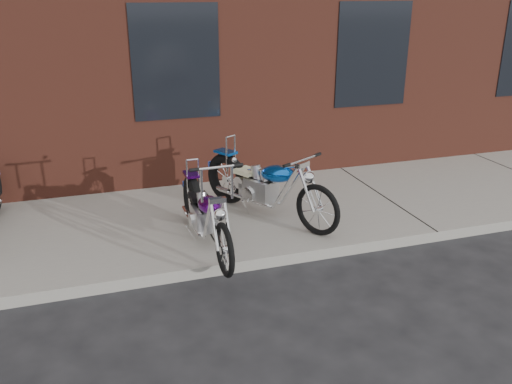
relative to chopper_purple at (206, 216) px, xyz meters
name	(u,v)px	position (x,y,z in m)	size (l,w,h in m)	color
ground	(228,274)	(0.13, -0.59, -0.56)	(120.00, 120.00, 0.00)	black
sidewalk	(201,222)	(0.13, 0.91, -0.48)	(22.00, 3.00, 0.15)	gray
chopper_purple	(206,216)	(0.00, 0.00, 0.00)	(0.55, 2.26, 1.26)	black
chopper_blue	(266,187)	(1.04, 0.67, 0.04)	(1.32, 2.24, 1.09)	black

